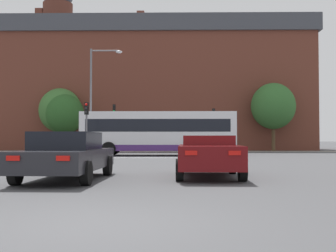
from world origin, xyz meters
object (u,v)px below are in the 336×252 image
bus_crossing_lead (158,132)px  street_lamp_junction (96,90)px  car_saloon_left (67,155)px  car_roadster_right (209,155)px  pedestrian_waiting (63,142)px  traffic_light_far_left (114,120)px  traffic_light_near_left (86,120)px  traffic_light_far_right (214,123)px

bus_crossing_lead → street_lamp_junction: size_ratio=1.37×
car_saloon_left → car_roadster_right: car_saloon_left is taller
street_lamp_junction → pedestrian_waiting: bearing=120.1°
traffic_light_far_left → pedestrian_waiting: 5.31m
car_saloon_left → car_roadster_right: 4.32m
car_roadster_right → pedestrian_waiting: (-11.78, 27.04, 0.24)m
traffic_light_near_left → street_lamp_junction: size_ratio=0.44×
car_saloon_left → traffic_light_far_left: 28.55m
bus_crossing_lead → traffic_light_near_left: traffic_light_near_left is taller
traffic_light_far_right → pedestrian_waiting: size_ratio=2.56×
traffic_light_far_left → pedestrian_waiting: size_ratio=2.85×
traffic_light_far_left → street_lamp_junction: street_lamp_junction is taller
traffic_light_near_left → street_lamp_junction: 5.28m
traffic_light_far_left → pedestrian_waiting: bearing=-175.7°
car_saloon_left → street_lamp_junction: bearing=99.6°
car_saloon_left → traffic_light_far_right: bearing=77.4°
car_saloon_left → traffic_light_near_left: 15.60m
pedestrian_waiting → traffic_light_far_left: bearing=-20.0°
traffic_light_near_left → car_saloon_left: bearing=-80.2°
bus_crossing_lead → pedestrian_waiting: (-9.52, 9.28, -0.77)m
car_saloon_left → traffic_light_far_left: bearing=96.8°
traffic_light_far_right → traffic_light_near_left: traffic_light_far_right is taller
bus_crossing_lead → traffic_light_far_left: bearing=-154.2°
bus_crossing_lead → traffic_light_far_left: size_ratio=2.46×
traffic_light_far_right → street_lamp_junction: street_lamp_junction is taller
traffic_light_far_right → car_saloon_left: bearing=-103.9°
pedestrian_waiting → car_roadster_right: bearing=-90.7°
car_saloon_left → traffic_light_near_left: (-2.65, 15.28, 1.73)m
traffic_light_far_left → traffic_light_far_right: bearing=-3.2°
bus_crossing_lead → street_lamp_junction: 5.98m
car_roadster_right → pedestrian_waiting: pedestrian_waiting is taller
car_saloon_left → traffic_light_near_left: traffic_light_near_left is taller
car_roadster_right → traffic_light_far_left: 28.36m
car_saloon_left → pedestrian_waiting: bearing=106.5°
bus_crossing_lead → street_lamp_junction: bearing=-104.3°
car_saloon_left → street_lamp_junction: (-2.89, 19.92, 4.24)m
car_roadster_right → traffic_light_far_right: traffic_light_far_right is taller
car_saloon_left → bus_crossing_lead: 18.81m
bus_crossing_lead → traffic_light_far_right: bearing=151.5°
car_saloon_left → bus_crossing_lead: bus_crossing_lead is taller
street_lamp_junction → pedestrian_waiting: size_ratio=5.11×
traffic_light_far_left → bus_crossing_lead: bearing=-64.2°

